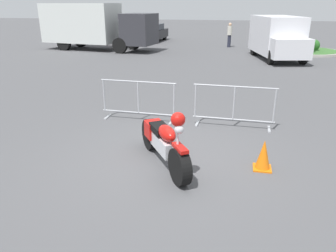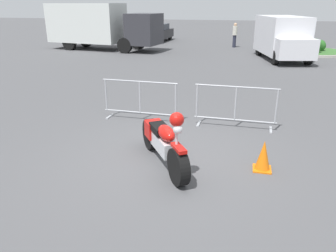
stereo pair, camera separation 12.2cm
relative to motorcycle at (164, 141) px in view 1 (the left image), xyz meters
The scene contains 12 objects.
ground_plane 0.59m from the motorcycle, 87.22° to the left, with size 120.00×120.00×0.00m, color #4C4C4F.
motorcycle is the anchor object (origin of this frame).
crowd_barrier_near 2.70m from the motorcycle, 117.49° to the left, with size 2.05×0.49×1.07m.
crowd_barrier_far 2.70m from the motorcycle, 62.50° to the left, with size 2.05×0.49×1.07m.
box_truck 17.76m from the motorcycle, 118.54° to the left, with size 7.93×3.27×2.98m.
delivery_van 14.50m from the motorcycle, 77.12° to the left, with size 3.04×5.31×2.31m.
parked_car_white 24.90m from the motorcycle, 116.84° to the left, with size 1.82×4.13×1.38m.
parked_car_red 23.69m from the motorcycle, 111.34° to the left, with size 1.84×4.18×1.40m.
parked_car_black 22.39m from the motorcycle, 105.54° to the left, with size 1.84×4.18×1.40m.
pedestrian 18.95m from the motorcycle, 88.70° to the left, with size 0.36×0.36×1.69m.
planter_island 17.99m from the motorcycle, 72.72° to the left, with size 4.17×4.17×1.10m.
traffic_cone 1.90m from the motorcycle, ahead, with size 0.34×0.34×0.59m.
Camera 1 is at (1.31, -5.94, 2.96)m, focal length 35.00 mm.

